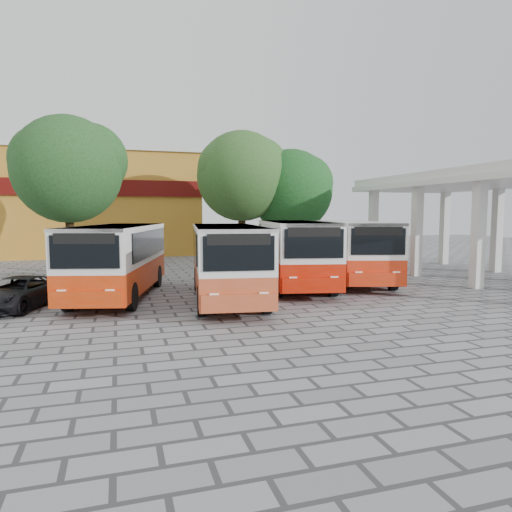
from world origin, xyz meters
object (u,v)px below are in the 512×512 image
object	(u,v)px
bus_centre_right	(295,249)
parked_car	(18,293)
bus_far_left	(118,256)
bus_centre_left	(227,257)
bus_far_right	(354,247)

from	to	relation	value
bus_centre_right	parked_car	world-z (taller)	bus_centre_right
bus_far_left	parked_car	bearing A→B (deg)	-146.66
bus_far_left	bus_centre_right	world-z (taller)	bus_centre_right
bus_far_left	parked_car	xyz separation A→B (m)	(-3.40, -1.18, -1.10)
bus_far_left	bus_centre_left	xyz separation A→B (m)	(3.97, -1.85, 0.00)
bus_far_left	parked_car	world-z (taller)	bus_far_left
bus_centre_left	bus_far_right	size ratio (longest dim) A/B	0.95
bus_centre_right	bus_far_right	size ratio (longest dim) A/B	1.00
bus_centre_left	bus_centre_right	bearing A→B (deg)	41.25
bus_far_left	bus_centre_left	size ratio (longest dim) A/B	1.02
bus_centre_right	parked_car	bearing A→B (deg)	-159.31
bus_far_right	parked_car	size ratio (longest dim) A/B	2.17
bus_far_right	bus_centre_left	bearing A→B (deg)	-141.32
bus_centre_right	bus_far_left	bearing A→B (deg)	-164.01
bus_centre_left	parked_car	distance (m)	7.48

